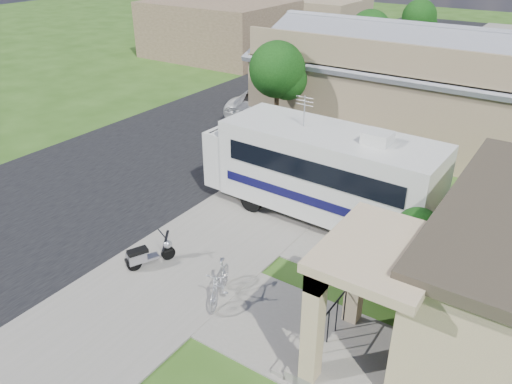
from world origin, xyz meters
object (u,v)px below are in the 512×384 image
Objects in this scene: scooter at (147,254)px; van at (326,67)px; pickup_truck at (271,99)px; bicycle at (220,284)px; garden_hose at (328,327)px; shrub at (417,253)px; motorhome at (320,169)px.

scooter is 21.33m from van.
bicycle is at bearing 110.55° from pickup_truck.
garden_hose is at bearing 30.74° from scooter.
shrub reaches higher than pickup_truck.
motorhome is at bearing 120.47° from garden_hose.
pickup_truck is (-6.98, 13.43, 0.30)m from bicycle.
van reaches higher than garden_hose.
bicycle is 4.91× the size of garden_hose.
pickup_truck is at bearing 95.24° from bicycle.
motorhome reaches higher than pickup_truck.
shrub is at bearing -58.12° from van.
van reaches higher than scooter.
scooter is at bearing -114.31° from motorhome.
motorhome is 5.74m from garden_hose.
van is (-0.53, 7.30, 0.11)m from pickup_truck.
garden_hose is (10.36, -20.14, -0.85)m from van.
pickup_truck is 16.74× the size of garden_hose.
bicycle is 22.05m from van.
shrub is at bearing 13.96° from bicycle.
bicycle is 2.93m from garden_hose.
scooter is (-2.63, -5.35, -1.28)m from motorhome.
shrub is at bearing 63.08° from garden_hose.
pickup_truck is (-7.03, 8.10, -0.90)m from motorhome.
motorhome is 17.18m from van.
motorhome is 3.02× the size of shrub.
motorhome is at bearing -64.99° from van.
motorhome reaches higher than shrub.
scooter is 3.97× the size of garden_hose.
shrub reaches higher than van.
garden_hose is at bearing -116.92° from shrub.
scooter is at bearing -77.77° from van.
scooter is 5.46m from garden_hose.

